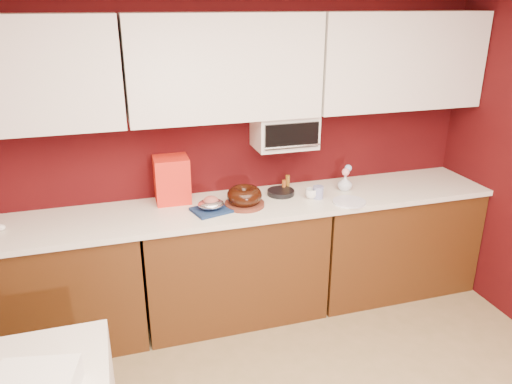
{
  "coord_description": "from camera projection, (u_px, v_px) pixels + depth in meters",
  "views": [
    {
      "loc": [
        -0.79,
        -1.27,
        2.27
      ],
      "look_at": [
        0.15,
        1.84,
        1.02
      ],
      "focal_mm": 35.0,
      "sensor_mm": 36.0,
      "label": 1
    }
  ],
  "objects": [
    {
      "name": "toaster_oven_handle",
      "position": [
        292.0,
        147.0,
        3.54
      ],
      "size": [
        0.42,
        0.02,
        0.02
      ],
      "primitive_type": "cylinder",
      "rotation": [
        0.0,
        1.57,
        0.0
      ],
      "color": "silver",
      "rests_on": "toaster_oven"
    },
    {
      "name": "egg_right",
      "position": [
        1.0,
        228.0,
        3.17
      ],
      "size": [
        0.07,
        0.06,
        0.04
      ],
      "primitive_type": "ellipsoid",
      "rotation": [
        0.0,
        0.0,
        -0.39
      ],
      "color": "white",
      "rests_on": "countertop"
    },
    {
      "name": "blue_jar",
      "position": [
        318.0,
        192.0,
        3.68
      ],
      "size": [
        0.08,
        0.08,
        0.09
      ],
      "primitive_type": "cylinder",
      "rotation": [
        0.0,
        0.0,
        -0.02
      ],
      "color": "navy",
      "rests_on": "countertop"
    },
    {
      "name": "amber_bottle_tall",
      "position": [
        288.0,
        182.0,
        3.85
      ],
      "size": [
        0.04,
        0.04,
        0.11
      ],
      "primitive_type": "cylinder",
      "rotation": [
        0.0,
        0.0,
        0.16
      ],
      "color": "brown",
      "rests_on": "countertop"
    },
    {
      "name": "navy_towel",
      "position": [
        211.0,
        210.0,
        3.46
      ],
      "size": [
        0.29,
        0.27,
        0.02
      ],
      "primitive_type": "cube",
      "rotation": [
        0.0,
        0.0,
        0.26
      ],
      "color": "navy",
      "rests_on": "countertop"
    },
    {
      "name": "roasted_ham",
      "position": [
        211.0,
        201.0,
        3.44
      ],
      "size": [
        0.11,
        0.1,
        0.07
      ],
      "primitive_type": "ellipsoid",
      "rotation": [
        0.0,
        0.0,
        0.06
      ],
      "color": "#AC594E",
      "rests_on": "foil_ham_nest"
    },
    {
      "name": "amber_bottle",
      "position": [
        284.0,
        186.0,
        3.82
      ],
      "size": [
        0.03,
        0.03,
        0.09
      ],
      "primitive_type": "cylinder",
      "rotation": [
        0.0,
        0.0,
        -0.02
      ],
      "color": "#984C1B",
      "rests_on": "countertop"
    },
    {
      "name": "coffee_mug",
      "position": [
        311.0,
        193.0,
        3.68
      ],
      "size": [
        0.11,
        0.11,
        0.09
      ],
      "primitive_type": "imported",
      "rotation": [
        0.0,
        0.0,
        0.51
      ],
      "color": "white",
      "rests_on": "countertop"
    },
    {
      "name": "base_cabinet_right",
      "position": [
        390.0,
        240.0,
        4.1
      ],
      "size": [
        1.31,
        0.58,
        0.86
      ],
      "primitive_type": "cube",
      "color": "#48260E",
      "rests_on": "floor"
    },
    {
      "name": "flower_blue",
      "position": [
        348.0,
        168.0,
        3.82
      ],
      "size": [
        0.05,
        0.05,
        0.05
      ],
      "primitive_type": "sphere",
      "color": "#8CB0E0",
      "rests_on": "flower_vase"
    },
    {
      "name": "foil_ham_nest",
      "position": [
        211.0,
        204.0,
        3.45
      ],
      "size": [
        0.23,
        0.22,
        0.07
      ],
      "primitive_type": "ellipsoid",
      "rotation": [
        0.0,
        0.0,
        -0.42
      ],
      "color": "silver",
      "rests_on": "navy_towel"
    },
    {
      "name": "base_cabinet_left",
      "position": [
        43.0,
        291.0,
        3.38
      ],
      "size": [
        1.31,
        0.58,
        0.86
      ],
      "primitive_type": "cube",
      "color": "#48260E",
      "rests_on": "floor"
    },
    {
      "name": "cake_base",
      "position": [
        244.0,
        204.0,
        3.55
      ],
      "size": [
        0.37,
        0.37,
        0.03
      ],
      "primitive_type": "cylinder",
      "rotation": [
        0.0,
        0.0,
        -0.4
      ],
      "color": "maroon",
      "rests_on": "countertop"
    },
    {
      "name": "toaster_oven",
      "position": [
        284.0,
        131.0,
        3.67
      ],
      "size": [
        0.45,
        0.3,
        0.25
      ],
      "primitive_type": "cube",
      "color": "white",
      "rests_on": "upper_cabinet_center"
    },
    {
      "name": "countertop",
      "position": [
        232.0,
        208.0,
        3.58
      ],
      "size": [
        4.0,
        0.62,
        0.04
      ],
      "primitive_type": "cube",
      "color": "white",
      "rests_on": "base_cabinet_center"
    },
    {
      "name": "upper_cabinet_center",
      "position": [
        224.0,
        67.0,
        3.36
      ],
      "size": [
        1.31,
        0.33,
        0.7
      ],
      "primitive_type": "cube",
      "color": "white",
      "rests_on": "wall_back"
    },
    {
      "name": "base_cabinet_center",
      "position": [
        233.0,
        263.0,
        3.74
      ],
      "size": [
        1.31,
        0.58,
        0.86
      ],
      "primitive_type": "cube",
      "color": "#48260E",
      "rests_on": "floor"
    },
    {
      "name": "flower_vase",
      "position": [
        345.0,
        182.0,
        3.83
      ],
      "size": [
        0.12,
        0.12,
        0.13
      ],
      "primitive_type": "imported",
      "rotation": [
        0.0,
        0.0,
        -0.43
      ],
      "color": "silver",
      "rests_on": "countertop"
    },
    {
      "name": "china_plate",
      "position": [
        349.0,
        202.0,
        3.61
      ],
      "size": [
        0.32,
        0.32,
        0.01
      ],
      "primitive_type": "cylinder",
      "rotation": [
        0.0,
        0.0,
        0.42
      ],
      "color": "white",
      "rests_on": "countertop"
    },
    {
      "name": "flower_pink",
      "position": [
        346.0,
        172.0,
        3.8
      ],
      "size": [
        0.06,
        0.06,
        0.06
      ],
      "primitive_type": "sphere",
      "color": "pink",
      "rests_on": "flower_vase"
    },
    {
      "name": "wall_back",
      "position": [
        221.0,
        147.0,
        3.73
      ],
      "size": [
        4.0,
        0.02,
        2.5
      ],
      "primitive_type": "cube",
      "color": "#3E080A",
      "rests_on": "floor"
    },
    {
      "name": "bundt_cake",
      "position": [
        244.0,
        195.0,
        3.53
      ],
      "size": [
        0.26,
        0.26,
        0.1
      ],
      "primitive_type": "torus",
      "rotation": [
        0.0,
        0.0,
        0.06
      ],
      "color": "black",
      "rests_on": "cake_base"
    },
    {
      "name": "dark_pan",
      "position": [
        281.0,
        192.0,
        3.76
      ],
      "size": [
        0.24,
        0.24,
        0.04
      ],
      "primitive_type": "cylinder",
      "rotation": [
        0.0,
        0.0,
        0.17
      ],
      "color": "black",
      "rests_on": "countertop"
    },
    {
      "name": "pandoro_box",
      "position": [
        172.0,
        180.0,
        3.59
      ],
      "size": [
        0.25,
        0.23,
        0.33
      ],
      "primitive_type": "cube",
      "rotation": [
        0.0,
        0.0,
        -0.02
      ],
      "color": "red",
      "rests_on": "countertop"
    },
    {
      "name": "upper_cabinet_right",
      "position": [
        398.0,
        61.0,
        3.73
      ],
      "size": [
        1.31,
        0.33,
        0.7
      ],
      "primitive_type": "cube",
      "color": "white",
      "rests_on": "wall_back"
    },
    {
      "name": "upper_cabinet_left",
      "position": [
        9.0,
        75.0,
        3.0
      ],
      "size": [
        1.31,
        0.33,
        0.7
      ],
      "primitive_type": "cube",
      "color": "white",
      "rests_on": "wall_back"
    },
    {
      "name": "toaster_oven_door",
      "position": [
        292.0,
        136.0,
        3.53
      ],
      "size": [
        0.4,
        0.02,
        0.18
      ],
      "primitive_type": "cube",
      "color": "black",
      "rests_on": "toaster_oven"
    }
  ]
}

